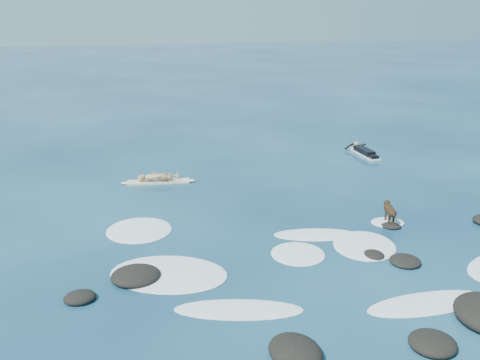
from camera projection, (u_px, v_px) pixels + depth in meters
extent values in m
plane|color=#0A2642|center=(331.00, 247.00, 15.68)|extent=(160.00, 160.00, 0.00)
ellipsoid|color=black|center=(80.00, 298.00, 12.89)|extent=(0.86, 0.76, 0.29)
ellipsoid|color=black|center=(136.00, 276.00, 13.88)|extent=(1.32, 1.24, 0.36)
ellipsoid|color=black|center=(374.00, 255.00, 15.14)|extent=(0.59, 0.68, 0.16)
ellipsoid|color=black|center=(295.00, 352.00, 10.83)|extent=(1.36, 1.50, 0.45)
ellipsoid|color=black|center=(405.00, 261.00, 14.74)|extent=(1.02, 1.04, 0.23)
ellipsoid|color=black|center=(433.00, 343.00, 11.15)|extent=(1.04, 1.04, 0.33)
ellipsoid|color=black|center=(391.00, 226.00, 17.09)|extent=(0.79, 0.73, 0.16)
ellipsoid|color=white|center=(239.00, 310.00, 12.49)|extent=(3.19, 1.52, 0.12)
ellipsoid|color=white|center=(364.00, 246.00, 15.78)|extent=(2.46, 2.62, 0.12)
ellipsoid|color=white|center=(316.00, 235.00, 16.51)|extent=(2.78, 1.37, 0.12)
ellipsoid|color=white|center=(298.00, 254.00, 15.26)|extent=(1.80, 1.83, 0.12)
ellipsoid|color=white|center=(139.00, 230.00, 16.85)|extent=(2.16, 2.19, 0.12)
ellipsoid|color=white|center=(169.00, 274.00, 14.14)|extent=(3.69, 3.04, 0.12)
ellipsoid|color=white|center=(428.00, 304.00, 12.75)|extent=(3.24, 1.23, 0.12)
ellipsoid|color=white|center=(388.00, 222.00, 17.43)|extent=(1.10, 0.90, 0.12)
cube|color=beige|center=(158.00, 182.00, 21.26)|extent=(2.48, 0.66, 0.08)
ellipsoid|color=beige|center=(189.00, 181.00, 21.40)|extent=(0.51, 0.31, 0.09)
ellipsoid|color=beige|center=(127.00, 183.00, 21.11)|extent=(0.51, 0.31, 0.09)
imported|color=tan|center=(157.00, 162.00, 20.99)|extent=(0.42, 0.60, 1.59)
cube|color=silver|center=(364.00, 154.00, 25.11)|extent=(0.72, 2.32, 0.08)
ellipsoid|color=silver|center=(353.00, 148.00, 26.15)|extent=(0.32, 0.52, 0.09)
cube|color=black|center=(364.00, 151.00, 25.06)|extent=(0.54, 1.43, 0.23)
sphere|color=tan|center=(356.00, 144.00, 25.76)|extent=(0.26, 0.26, 0.24)
cylinder|color=black|center=(349.00, 146.00, 25.87)|extent=(0.55, 0.35, 0.26)
cylinder|color=black|center=(360.00, 146.00, 26.02)|extent=(0.57, 0.26, 0.26)
cube|color=black|center=(372.00, 156.00, 24.36)|extent=(0.40, 0.60, 0.15)
cylinder|color=black|center=(390.00, 210.00, 17.19)|extent=(0.36, 0.59, 0.27)
sphere|color=black|center=(388.00, 208.00, 17.43)|extent=(0.33, 0.33, 0.28)
sphere|color=black|center=(392.00, 213.00, 16.95)|extent=(0.29, 0.29, 0.26)
sphere|color=black|center=(387.00, 203.00, 17.55)|extent=(0.23, 0.23, 0.20)
cone|color=black|center=(386.00, 202.00, 17.67)|extent=(0.13, 0.14, 0.11)
cone|color=black|center=(386.00, 201.00, 17.51)|extent=(0.10, 0.08, 0.10)
cone|color=black|center=(389.00, 201.00, 17.52)|extent=(0.10, 0.08, 0.10)
cylinder|color=black|center=(386.00, 217.00, 17.46)|extent=(0.08, 0.08, 0.36)
cylinder|color=black|center=(390.00, 216.00, 17.46)|extent=(0.08, 0.08, 0.36)
cylinder|color=black|center=(389.00, 221.00, 17.10)|extent=(0.08, 0.08, 0.36)
cylinder|color=black|center=(393.00, 221.00, 17.10)|extent=(0.08, 0.08, 0.36)
cylinder|color=black|center=(394.00, 213.00, 16.82)|extent=(0.09, 0.27, 0.16)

